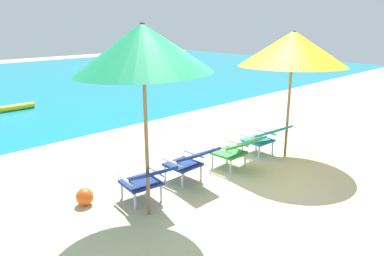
# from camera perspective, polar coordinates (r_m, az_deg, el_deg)

# --- Properties ---
(ground_plane) EXTENTS (40.00, 40.00, 0.00)m
(ground_plane) POSITION_cam_1_polar(r_m,az_deg,el_deg) (9.54, -15.18, -0.01)
(ground_plane) COLOR #CCB78E
(swim_buoy) EXTENTS (1.60, 0.18, 0.18)m
(swim_buoy) POSITION_cam_1_polar(r_m,az_deg,el_deg) (12.19, -27.03, 2.72)
(swim_buoy) COLOR yellow
(swim_buoy) RESTS_ON ocean_band
(lounge_chair_far_left) EXTENTS (0.65, 0.94, 0.68)m
(lounge_chair_far_left) POSITION_cam_1_polar(r_m,az_deg,el_deg) (5.35, -7.14, -7.90)
(lounge_chair_far_left) COLOR navy
(lounge_chair_far_left) RESTS_ON ground_plane
(lounge_chair_near_left) EXTENTS (0.56, 0.88, 0.68)m
(lounge_chair_near_left) POSITION_cam_1_polar(r_m,az_deg,el_deg) (5.98, -0.27, -5.06)
(lounge_chair_near_left) COLOR navy
(lounge_chair_near_left) RESTS_ON ground_plane
(lounge_chair_near_right) EXTENTS (0.57, 0.89, 0.68)m
(lounge_chair_near_right) POSITION_cam_1_polar(r_m,az_deg,el_deg) (6.56, 7.05, -3.23)
(lounge_chair_near_right) COLOR #338E3D
(lounge_chair_near_right) RESTS_ON ground_plane
(lounge_chair_far_right) EXTENTS (0.57, 0.90, 0.68)m
(lounge_chair_far_right) POSITION_cam_1_polar(r_m,az_deg,el_deg) (7.34, 11.40, -1.31)
(lounge_chair_far_right) COLOR teal
(lounge_chair_far_right) RESTS_ON ground_plane
(beach_umbrella_left) EXTENTS (2.43, 2.42, 2.60)m
(beach_umbrella_left) POSITION_cam_1_polar(r_m,az_deg,el_deg) (4.59, -7.69, 12.27)
(beach_umbrella_left) COLOR olive
(beach_umbrella_left) RESTS_ON ground_plane
(beach_umbrella_right) EXTENTS (2.83, 2.82, 2.46)m
(beach_umbrella_right) POSITION_cam_1_polar(r_m,az_deg,el_deg) (7.10, 15.54, 11.89)
(beach_umbrella_right) COLOR olive
(beach_umbrella_right) RESTS_ON ground_plane
(beach_ball) EXTENTS (0.26, 0.26, 0.26)m
(beach_ball) POSITION_cam_1_polar(r_m,az_deg,el_deg) (5.63, -16.47, -10.30)
(beach_ball) COLOR #EA5619
(beach_ball) RESTS_ON ground_plane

